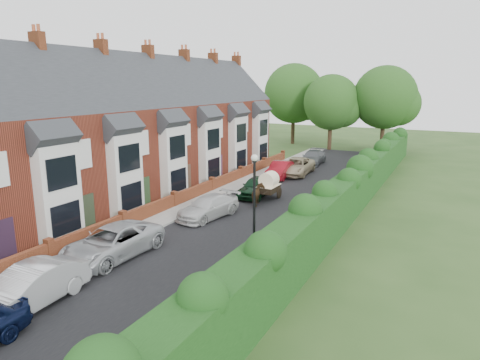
# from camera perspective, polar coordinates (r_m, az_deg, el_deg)

# --- Properties ---
(ground) EXTENTS (140.00, 140.00, 0.00)m
(ground) POSITION_cam_1_polar(r_m,az_deg,el_deg) (18.84, -13.27, -13.36)
(ground) COLOR #2D4C1E
(ground) RESTS_ON ground
(road) EXTENTS (6.00, 58.00, 0.02)m
(road) POSITION_cam_1_polar(r_m,az_deg,el_deg) (27.70, 0.70, -4.39)
(road) COLOR black
(road) RESTS_ON ground
(pavement_hedge_side) EXTENTS (2.20, 58.00, 0.12)m
(pavement_hedge_side) POSITION_cam_1_polar(r_m,az_deg,el_deg) (26.22, 8.80, -5.44)
(pavement_hedge_side) COLOR gray
(pavement_hedge_side) RESTS_ON ground
(pavement_house_side) EXTENTS (1.70, 58.00, 0.12)m
(pavement_house_side) POSITION_cam_1_polar(r_m,az_deg,el_deg) (29.52, -6.02, -3.27)
(pavement_house_side) COLOR gray
(pavement_house_side) RESTS_ON ground
(kerb_hedge_side) EXTENTS (0.18, 58.00, 0.13)m
(kerb_hedge_side) POSITION_cam_1_polar(r_m,az_deg,el_deg) (26.54, 6.64, -5.13)
(kerb_hedge_side) COLOR #9B9B95
(kerb_hedge_side) RESTS_ON ground
(kerb_house_side) EXTENTS (0.18, 58.00, 0.13)m
(kerb_house_side) POSITION_cam_1_polar(r_m,az_deg,el_deg) (29.11, -4.70, -3.47)
(kerb_house_side) COLOR #9B9B95
(kerb_house_side) RESTS_ON ground
(hedge) EXTENTS (2.10, 58.00, 2.85)m
(hedge) POSITION_cam_1_polar(r_m,az_deg,el_deg) (25.31, 12.79, -2.63)
(hedge) COLOR #153B13
(hedge) RESTS_ON ground
(terrace_row) EXTENTS (9.05, 40.50, 11.50)m
(terrace_row) POSITION_cam_1_polar(r_m,az_deg,el_deg) (31.89, -17.16, 5.53)
(terrace_row) COLOR maroon
(terrace_row) RESTS_ON ground
(garden_wall_row) EXTENTS (0.35, 40.35, 1.10)m
(garden_wall_row) POSITION_cam_1_polar(r_m,az_deg,el_deg) (29.17, -8.76, -2.73)
(garden_wall_row) COLOR brown
(garden_wall_row) RESTS_ON ground
(lamppost) EXTENTS (0.32, 0.32, 5.16)m
(lamppost) POSITION_cam_1_polar(r_m,az_deg,el_deg) (19.10, 1.91, -2.07)
(lamppost) COLOR black
(lamppost) RESTS_ON ground
(tree_far_left) EXTENTS (7.14, 6.80, 9.29)m
(tree_far_left) POSITION_cam_1_polar(r_m,az_deg,el_deg) (54.66, 12.45, 9.90)
(tree_far_left) COLOR #332316
(tree_far_left) RESTS_ON ground
(tree_far_right) EXTENTS (7.98, 7.60, 10.31)m
(tree_far_right) POSITION_cam_1_polar(r_m,az_deg,el_deg) (55.40, 19.16, 10.16)
(tree_far_right) COLOR #332316
(tree_far_right) RESTS_ON ground
(tree_far_back) EXTENTS (8.40, 8.00, 10.82)m
(tree_far_back) POSITION_cam_1_polar(r_m,az_deg,el_deg) (59.24, 7.59, 11.16)
(tree_far_back) COLOR #332316
(tree_far_back) RESTS_ON ground
(car_silver_a) EXTENTS (1.90, 4.81, 1.56)m
(car_silver_a) POSITION_cam_1_polar(r_m,az_deg,el_deg) (18.12, -26.32, -12.78)
(car_silver_a) COLOR #BBBBC0
(car_silver_a) RESTS_ON ground
(car_silver_b) EXTENTS (2.67, 5.52, 1.51)m
(car_silver_b) POSITION_cam_1_polar(r_m,az_deg,el_deg) (21.52, -16.70, -7.99)
(car_silver_b) COLOR #B2B5BA
(car_silver_b) RESTS_ON ground
(car_white) EXTENTS (2.67, 4.91, 1.35)m
(car_white) POSITION_cam_1_polar(r_m,az_deg,el_deg) (26.69, -4.25, -3.61)
(car_white) COLOR silver
(car_white) RESTS_ON ground
(car_green) EXTENTS (1.86, 4.34, 1.46)m
(car_green) POSITION_cam_1_polar(r_m,az_deg,el_deg) (31.59, 2.20, -0.88)
(car_green) COLOR black
(car_green) RESTS_ON ground
(car_red) EXTENTS (1.82, 4.48, 1.45)m
(car_red) POSITION_cam_1_polar(r_m,az_deg,el_deg) (37.86, 5.39, 1.36)
(car_red) COLOR maroon
(car_red) RESTS_ON ground
(car_beige) EXTENTS (2.79, 5.55, 1.51)m
(car_beige) POSITION_cam_1_polar(r_m,az_deg,el_deg) (39.46, 7.46, 1.82)
(car_beige) COLOR tan
(car_beige) RESTS_ON ground
(car_grey) EXTENTS (2.26, 4.96, 1.41)m
(car_grey) POSITION_cam_1_polar(r_m,az_deg,el_deg) (44.73, 9.68, 2.98)
(car_grey) COLOR #4F5356
(car_grey) RESTS_ON ground
(horse) EXTENTS (1.28, 1.88, 1.46)m
(horse) POSITION_cam_1_polar(r_m,az_deg,el_deg) (29.19, 2.42, -2.03)
(horse) COLOR #4A311B
(horse) RESTS_ON ground
(horse_cart) EXTENTS (1.26, 2.79, 2.01)m
(horse_cart) POSITION_cam_1_polar(r_m,az_deg,el_deg) (30.75, 3.88, -0.48)
(horse_cart) COLOR black
(horse_cart) RESTS_ON ground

